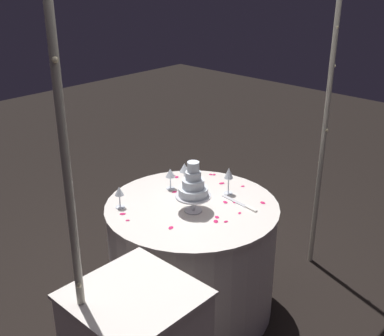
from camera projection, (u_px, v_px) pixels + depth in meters
ground_plane at (192, 305)px, 3.40m from camera, size 12.00×12.00×0.00m
decorative_arch at (234, 115)px, 2.63m from camera, size 2.15×0.06×2.19m
main_table at (192, 257)px, 3.24m from camera, size 1.10×1.10×0.78m
tiered_cake at (193, 187)px, 2.95m from camera, size 0.22×0.22×0.33m
wine_glass_0 at (229, 174)px, 3.19m from camera, size 0.06×0.06×0.19m
wine_glass_1 at (119, 192)px, 3.02m from camera, size 0.06×0.06×0.14m
wine_glass_2 at (170, 174)px, 3.27m from camera, size 0.06×0.06×0.15m
wine_glass_3 at (184, 169)px, 3.31m from camera, size 0.07×0.07×0.16m
cake_knife at (241, 204)px, 3.09m from camera, size 0.06×0.30×0.01m
rose_petal_0 at (193, 185)px, 3.36m from camera, size 0.04×0.04×0.00m
rose_petal_1 at (235, 202)px, 3.12m from camera, size 0.04×0.03×0.00m
rose_petal_2 at (225, 202)px, 3.12m from camera, size 0.04×0.04×0.00m
rose_petal_3 at (171, 228)px, 2.82m from camera, size 0.04×0.04×0.00m
rose_petal_4 at (174, 176)px, 3.50m from camera, size 0.02×0.03×0.00m
rose_petal_5 at (217, 217)px, 2.94m from camera, size 0.04×0.04×0.00m
rose_petal_6 at (198, 183)px, 3.39m from camera, size 0.03×0.04×0.00m
rose_petal_7 at (216, 221)px, 2.89m from camera, size 0.05×0.05×0.00m
rose_petal_8 at (214, 175)px, 3.52m from camera, size 0.03×0.03×0.00m
rose_petal_9 at (128, 220)px, 2.90m from camera, size 0.03×0.03×0.00m
rose_petal_10 at (263, 203)px, 3.11m from camera, size 0.04×0.04×0.00m
rose_petal_11 at (240, 213)px, 2.99m from camera, size 0.03×0.03×0.00m
rose_petal_12 at (123, 214)px, 2.98m from camera, size 0.05×0.04×0.00m
rose_petal_13 at (243, 186)px, 3.34m from camera, size 0.03×0.02×0.00m
rose_petal_14 at (226, 222)px, 2.89m from camera, size 0.03×0.02×0.00m
rose_petal_15 at (211, 174)px, 3.52m from camera, size 0.03×0.03×0.00m
rose_petal_16 at (222, 183)px, 3.38m from camera, size 0.05×0.04×0.00m
rose_petal_17 at (177, 177)px, 3.48m from camera, size 0.04×0.04×0.00m
rose_petal_18 at (174, 192)px, 3.26m from camera, size 0.04×0.03×0.00m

